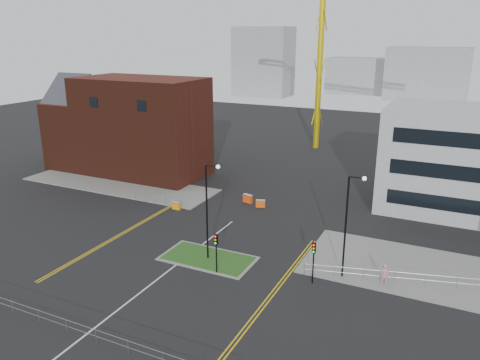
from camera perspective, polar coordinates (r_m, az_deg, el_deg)
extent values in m
plane|color=black|center=(39.12, -12.51, -13.59)|extent=(200.00, 200.00, 0.00)
cube|color=slate|center=(66.43, -14.58, -0.52)|extent=(28.00, 8.00, 0.12)
cube|color=slate|center=(44.53, 23.79, -10.63)|extent=(24.00, 10.00, 0.12)
cube|color=slate|center=(43.87, -3.93, -9.52)|extent=(8.60, 4.60, 0.08)
cube|color=#234A18|center=(43.86, -3.93, -9.50)|extent=(8.00, 4.00, 0.12)
cube|color=#471C11|center=(69.26, -11.84, 6.34)|extent=(18.00, 10.00, 14.00)
cube|color=black|center=(67.40, -17.40, 9.07)|extent=(1.40, 0.10, 1.40)
cube|color=black|center=(62.27, -11.91, 8.86)|extent=(1.40, 0.10, 1.40)
cube|color=#471C11|center=(77.42, -18.88, 5.41)|extent=(6.00, 10.00, 10.00)
cube|color=#2D3038|center=(76.62, -19.25, 9.06)|extent=(6.40, 8.49, 8.49)
cylinder|color=yellow|center=(84.33, 9.73, 14.48)|extent=(1.00, 1.00, 31.80)
cylinder|color=black|center=(42.04, -4.06, -4.09)|extent=(0.16, 0.16, 9.00)
cylinder|color=black|center=(40.32, -3.45, 1.72)|extent=(1.20, 0.10, 0.10)
sphere|color=silver|center=(40.04, -2.70, 1.62)|extent=(0.36, 0.36, 0.36)
cylinder|color=black|center=(39.76, 12.73, -5.80)|extent=(0.16, 0.16, 9.00)
cylinder|color=black|center=(38.13, 14.05, 0.29)|extent=(1.20, 0.10, 0.10)
sphere|color=silver|center=(38.02, 14.93, 0.18)|extent=(0.36, 0.36, 0.36)
cylinder|color=black|center=(40.78, -2.89, -9.40)|extent=(0.12, 0.12, 3.00)
cube|color=black|center=(40.04, -2.93, -7.23)|extent=(0.28, 0.22, 0.90)
sphere|color=red|center=(39.81, -3.03, -6.91)|extent=(0.18, 0.18, 0.18)
sphere|color=orange|center=(39.94, -3.02, -7.30)|extent=(0.18, 0.18, 0.18)
sphere|color=#0CCC33|center=(40.06, -3.01, -7.69)|extent=(0.18, 0.18, 0.18)
cylinder|color=black|center=(39.71, 8.90, -10.39)|extent=(0.12, 0.12, 3.00)
cube|color=black|center=(38.96, 9.02, -8.18)|extent=(0.28, 0.22, 0.90)
sphere|color=red|center=(38.71, 8.99, -7.85)|extent=(0.18, 0.18, 0.18)
sphere|color=orange|center=(38.84, 8.96, -8.25)|extent=(0.18, 0.18, 0.18)
sphere|color=#0CCC33|center=(38.97, 8.94, -8.65)|extent=(0.18, 0.18, 0.18)
cylinder|color=gray|center=(34.86, -18.90, -16.35)|extent=(24.00, 0.04, 0.04)
cylinder|color=gray|center=(35.14, -18.82, -17.03)|extent=(24.00, 0.04, 0.04)
cylinder|color=gray|center=(57.80, -10.32, -1.89)|extent=(6.00, 0.04, 0.04)
cylinder|color=gray|center=(57.96, -10.29, -2.35)|extent=(6.00, 0.04, 0.04)
cylinder|color=gray|center=(59.70, -12.63, -1.91)|extent=(0.05, 0.05, 1.10)
cylinder|color=gray|center=(56.33, -7.81, -2.82)|extent=(0.05, 0.05, 1.10)
cylinder|color=gray|center=(41.87, 21.72, -10.67)|extent=(19.01, 5.04, 0.04)
cylinder|color=gray|center=(42.09, 21.64, -11.27)|extent=(19.01, 5.04, 0.04)
cylinder|color=gray|center=(41.25, 7.91, -10.71)|extent=(0.05, 0.05, 1.10)
cube|color=silver|center=(40.47, -10.74, -12.34)|extent=(0.15, 30.00, 0.01)
cube|color=gold|center=(51.16, -13.66, -5.97)|extent=(0.12, 24.00, 0.01)
cube|color=gold|center=(50.98, -13.39, -6.04)|extent=(0.12, 24.00, 0.01)
cube|color=gold|center=(39.46, 4.36, -12.89)|extent=(0.12, 20.00, 0.01)
cube|color=gold|center=(39.37, 4.78, -12.98)|extent=(0.12, 20.00, 0.01)
cube|color=gray|center=(158.58, 2.88, 14.20)|extent=(18.00, 12.00, 22.00)
cube|color=gray|center=(156.75, 21.86, 11.87)|extent=(24.00, 12.00, 16.00)
cube|color=gray|center=(169.06, 15.88, 12.08)|extent=(30.00, 12.00, 12.00)
imported|color=pink|center=(40.97, 17.22, -11.00)|extent=(0.78, 0.63, 1.86)
cube|color=orange|center=(55.80, -7.79, -3.13)|extent=(1.10, 0.47, 0.89)
cube|color=silver|center=(55.67, -7.81, -2.75)|extent=(1.10, 0.47, 0.11)
cube|color=#ED580D|center=(56.00, 2.52, -2.89)|extent=(1.16, 0.71, 0.92)
cube|color=silver|center=(55.85, 2.53, -2.49)|extent=(1.16, 0.71, 0.11)
cube|color=#EE460D|center=(57.47, 0.96, -2.28)|extent=(1.29, 0.67, 1.03)
cube|color=silver|center=(57.31, 0.96, -1.84)|extent=(1.29, 0.67, 0.12)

